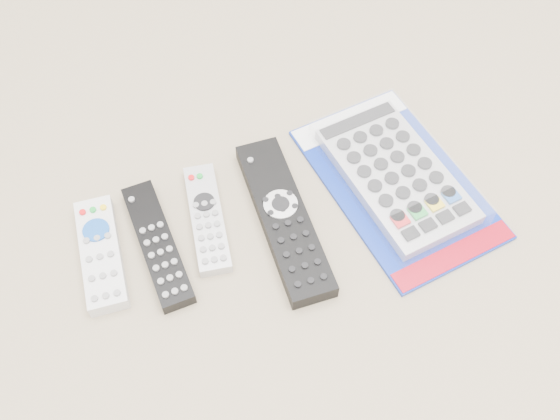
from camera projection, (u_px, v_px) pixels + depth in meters
name	position (u px, v px, depth m)	size (l,w,h in m)	color
remote_small_grey	(101.00, 254.00, 0.84)	(0.07, 0.17, 0.03)	silver
remote_slim_black	(158.00, 244.00, 0.85)	(0.05, 0.20, 0.02)	black
remote_silver_dvd	(207.00, 218.00, 0.87)	(0.08, 0.18, 0.02)	#B3B3B8
remote_large_black	(284.00, 218.00, 0.87)	(0.09, 0.27, 0.03)	black
jumbo_remote_packaged	(396.00, 174.00, 0.90)	(0.21, 0.33, 0.04)	#0D2898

